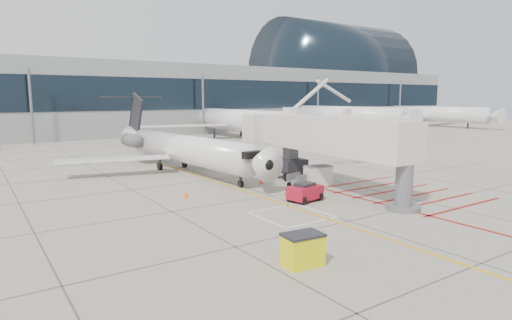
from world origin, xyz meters
TOP-DOWN VIEW (x-y plane):
  - ground_plane at (0.00, 0.00)m, footprint 260.00×260.00m
  - regional_jet at (-0.77, 14.77)m, footprint 25.53×31.15m
  - jet_bridge at (5.23, 2.50)m, footprint 10.18×19.84m
  - pushback_tug at (1.05, 1.32)m, footprint 2.64×1.88m
  - spill_bin at (-6.76, -7.66)m, footprint 1.80×1.29m
  - baggage_cart at (3.94, 5.53)m, footprint 1.97×1.50m
  - ground_power_unit at (5.58, 4.93)m, footprint 2.34×1.64m
  - cone_nose at (-5.51, 7.20)m, footprint 0.38×0.38m
  - cone_side at (2.02, 8.21)m, footprint 0.31×0.31m
  - terminal_building at (10.00, 70.00)m, footprint 180.00×28.00m
  - terminal_glass_band at (10.00, 55.95)m, footprint 180.00×0.10m
  - terminal_dome at (70.00, 70.00)m, footprint 40.00×28.00m
  - bg_aircraft_c at (22.00, 46.00)m, footprint 34.78×38.64m
  - bg_aircraft_d at (47.33, 46.00)m, footprint 36.66×40.73m
  - bg_aircraft_e at (80.59, 46.00)m, footprint 33.78×37.54m

SIDE VIEW (x-z plane):
  - ground_plane at x=0.00m, z-range 0.00..0.00m
  - cone_side at x=2.02m, z-range 0.00..0.43m
  - cone_nose at x=-5.51m, z-range 0.00..0.53m
  - baggage_cart at x=3.94m, z-range 0.00..1.11m
  - pushback_tug at x=1.05m, z-range 0.00..1.42m
  - spill_bin at x=-6.76m, z-range 0.00..1.47m
  - ground_power_unit at x=5.58m, z-range 0.00..1.69m
  - regional_jet at x=-0.77m, z-range 0.00..7.72m
  - jet_bridge at x=5.23m, z-range 0.00..7.75m
  - bg_aircraft_e at x=80.59m, z-range 0.00..11.26m
  - bg_aircraft_c at x=22.00m, z-range 0.00..11.59m
  - bg_aircraft_d at x=47.33m, z-range 0.00..12.22m
  - terminal_building at x=10.00m, z-range 0.00..14.00m
  - terminal_glass_band at x=10.00m, z-range 5.00..11.00m
  - terminal_dome at x=70.00m, z-range 0.00..28.00m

